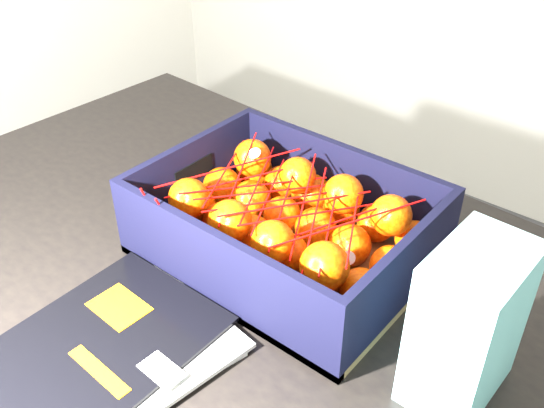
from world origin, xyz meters
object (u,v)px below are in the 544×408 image
Objects in this scene: magazine_stack at (106,352)px; retail_carton at (468,325)px; produce_crate at (285,234)px; table at (222,306)px.

retail_carton is (0.35, 0.23, 0.09)m from magazine_stack.
produce_crate reaches higher than magazine_stack.
table is 6.35× the size of retail_carton.
magazine_stack is 0.30m from produce_crate.
magazine_stack is (0.02, -0.23, 0.11)m from table.
table is 3.86× the size of magazine_stack.
produce_crate is 2.01× the size of retail_carton.
retail_carton is (0.37, 0.01, 0.20)m from table.
table is 0.25m from magazine_stack.
produce_crate is at bearing 170.22° from retail_carton.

